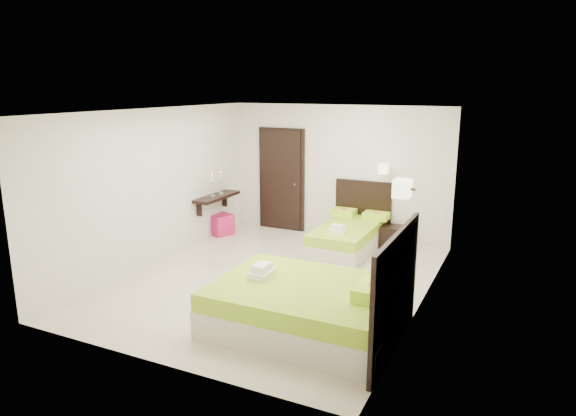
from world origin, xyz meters
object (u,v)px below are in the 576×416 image
at_px(bed_double, 312,306).
at_px(ottoman, 221,224).
at_px(nightstand, 392,237).
at_px(bed_single, 349,235).

xyz_separation_m(bed_double, ottoman, (-3.33, 3.10, -0.12)).
xyz_separation_m(nightstand, ottoman, (-3.36, -0.67, 0.00)).
distance_m(bed_single, nightstand, 0.86).
bearing_deg(nightstand, bed_double, -101.67).
relative_size(bed_double, nightstand, 4.99).
height_order(bed_double, nightstand, bed_double).
distance_m(bed_double, nightstand, 3.77).
bearing_deg(nightstand, bed_single, -151.54).
relative_size(bed_single, ottoman, 4.56).
bearing_deg(bed_double, bed_single, 101.09).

